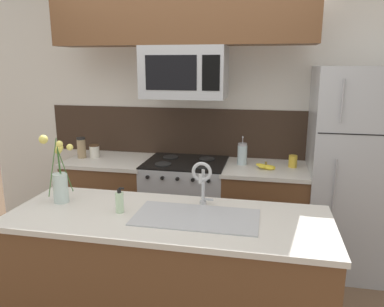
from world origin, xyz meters
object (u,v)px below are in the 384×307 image
(refrigerator, at_px, (359,172))
(sink_faucet, at_px, (202,178))
(flower_vase, at_px, (60,181))
(storage_jar_medium, at_px, (94,151))
(french_press, at_px, (242,154))
(microwave, at_px, (185,72))
(coffee_tin, at_px, (293,161))
(storage_jar_tall, at_px, (81,148))
(stove_range, at_px, (186,207))
(banana_bunch, at_px, (266,167))
(dish_soap_bottle, at_px, (120,202))

(refrigerator, relative_size, sink_faucet, 5.91)
(flower_vase, bearing_deg, storage_jar_medium, 105.81)
(storage_jar_medium, distance_m, french_press, 1.47)
(storage_jar_medium, height_order, sink_faucet, sink_faucet)
(microwave, relative_size, sink_faucet, 2.43)
(storage_jar_medium, distance_m, sink_faucet, 1.69)
(microwave, xyz_separation_m, coffee_tin, (0.99, 0.07, -0.79))
(microwave, relative_size, storage_jar_medium, 5.81)
(storage_jar_tall, relative_size, sink_faucet, 0.68)
(refrigerator, relative_size, flower_vase, 3.78)
(storage_jar_tall, relative_size, french_press, 0.77)
(stove_range, distance_m, flower_vase, 1.45)
(storage_jar_medium, distance_m, coffee_tin, 1.93)
(microwave, relative_size, refrigerator, 0.41)
(refrigerator, distance_m, banana_bunch, 0.80)
(microwave, xyz_separation_m, banana_bunch, (0.75, -0.04, -0.82))
(stove_range, height_order, storage_jar_tall, storage_jar_tall)
(microwave, bearing_deg, storage_jar_medium, 177.09)
(microwave, distance_m, refrigerator, 1.76)
(flower_vase, bearing_deg, refrigerator, 29.08)
(storage_jar_medium, relative_size, flower_vase, 0.27)
(storage_jar_tall, distance_m, dish_soap_bottle, 1.55)
(french_press, relative_size, flower_vase, 0.56)
(microwave, bearing_deg, storage_jar_tall, 179.76)
(storage_jar_tall, bearing_deg, flower_vase, -68.47)
(banana_bunch, relative_size, sink_faucet, 0.62)
(refrigerator, xyz_separation_m, coffee_tin, (-0.56, 0.03, 0.06))
(stove_range, xyz_separation_m, flower_vase, (-0.60, -1.17, 0.60))
(refrigerator, bearing_deg, dish_soap_bottle, -142.73)
(microwave, bearing_deg, refrigerator, 1.52)
(stove_range, distance_m, banana_bunch, 0.89)
(stove_range, distance_m, dish_soap_bottle, 1.37)
(microwave, xyz_separation_m, french_press, (0.53, 0.08, -0.74))
(refrigerator, distance_m, coffee_tin, 0.56)
(storage_jar_tall, bearing_deg, microwave, -0.24)
(banana_bunch, height_order, french_press, french_press)
(dish_soap_bottle, distance_m, flower_vase, 0.48)
(sink_faucet, bearing_deg, microwave, 108.68)
(microwave, distance_m, storage_jar_tall, 1.29)
(microwave, height_order, refrigerator, microwave)
(storage_jar_medium, bearing_deg, coffee_tin, 0.69)
(stove_range, distance_m, refrigerator, 1.61)
(microwave, height_order, flower_vase, microwave)
(microwave, relative_size, banana_bunch, 3.94)
(stove_range, bearing_deg, dish_soap_bottle, -96.37)
(refrigerator, bearing_deg, storage_jar_medium, 179.84)
(storage_jar_tall, distance_m, sink_faucet, 1.75)
(coffee_tin, bearing_deg, microwave, -175.88)
(french_press, relative_size, coffee_tin, 2.43)
(banana_bunch, bearing_deg, dish_soap_bottle, -126.50)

